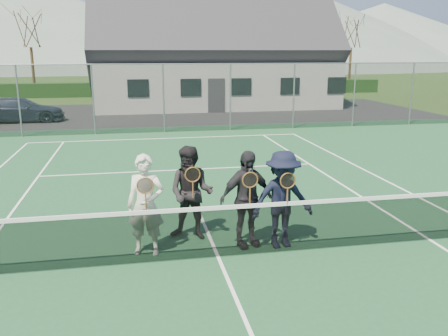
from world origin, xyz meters
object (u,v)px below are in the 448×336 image
Objects in this scene: clubhouse at (213,44)px; player_d at (282,200)px; tennis_net at (218,229)px; player_a at (146,205)px; player_c at (246,199)px; player_b at (191,193)px; car_c at (20,110)px.

clubhouse is 8.67× the size of player_d.
tennis_net is 6.49× the size of player_a.
player_c is (-3.40, -23.57, -3.07)m from clubhouse.
player_b is at bearing 155.31° from player_d.
clubhouse is at bearing 80.54° from tennis_net.
car_c is 19.49m from tennis_net.
player_c is at bearing 165.46° from player_d.
clubhouse is at bearing 79.33° from player_b.
car_c is at bearing -152.15° from clubhouse.
player_c is (7.61, -17.75, 0.30)m from car_c.
player_a is 1.81m from player_c.
player_d reaches higher than car_c.
player_a is at bearing -163.92° from car_c.
player_d is (1.57, -0.72, -0.00)m from player_b.
car_c is 19.72m from player_d.
player_a is 1.00× the size of player_d.
clubhouse is 8.67× the size of player_c.
player_c is 1.00× the size of player_d.
player_a reaches higher than tennis_net.
tennis_net is at bearing -71.12° from player_b.
clubhouse is (4.00, 24.00, 3.45)m from tennis_net.
car_c is 12.90m from clubhouse.
car_c is 18.70m from player_a.
tennis_net is 6.49× the size of player_b.
player_b reaches higher than car_c.
player_b is at bearing -100.67° from clubhouse.
player_c is at bearing 0.61° from player_a.
tennis_net is (7.01, -18.18, -0.08)m from car_c.
tennis_net is 6.49× the size of player_c.
player_a is 2.44m from player_d.
clubhouse is at bearing 83.35° from player_d.
player_b is (-0.34, 0.99, 0.38)m from tennis_net.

